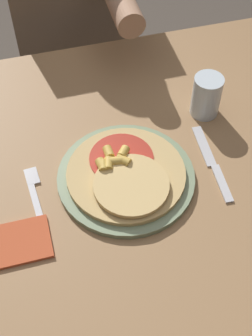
{
  "coord_description": "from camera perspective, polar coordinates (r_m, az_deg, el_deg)",
  "views": [
    {
      "loc": [
        -0.12,
        -0.6,
        1.58
      ],
      "look_at": [
        0.03,
        -0.01,
        0.79
      ],
      "focal_mm": 50.0,
      "sensor_mm": 36.0,
      "label": 1
    }
  ],
  "objects": [
    {
      "name": "knife",
      "position": [
        1.06,
        10.51,
        0.5
      ],
      "size": [
        0.03,
        0.22,
        0.0
      ],
      "color": "silver",
      "rests_on": "dining_table"
    },
    {
      "name": "napkin",
      "position": [
        0.96,
        -13.32,
        -8.91
      ],
      "size": [
        0.14,
        0.1,
        0.01
      ],
      "color": "#C6512D",
      "rests_on": "dining_table"
    },
    {
      "name": "person_diner",
      "position": [
        1.59,
        -7.17,
        18.48
      ],
      "size": [
        0.35,
        0.52,
        1.21
      ],
      "color": "#2D2D38",
      "rests_on": "ground_plane"
    },
    {
      "name": "pizza",
      "position": [
        1.0,
        -0.01,
        -0.78
      ],
      "size": [
        0.26,
        0.26,
        0.04
      ],
      "color": "tan",
      "rests_on": "plate"
    },
    {
      "name": "ground_plane",
      "position": [
        1.69,
        -1.26,
        -16.64
      ],
      "size": [
        8.0,
        8.0,
        0.0
      ],
      "primitive_type": "plane",
      "color": "brown"
    },
    {
      "name": "dining_table",
      "position": [
        1.11,
        -1.85,
        -4.41
      ],
      "size": [
        1.22,
        0.93,
        0.75
      ],
      "color": "#9E754C",
      "rests_on": "ground_plane"
    },
    {
      "name": "fork",
      "position": [
        1.01,
        -10.99,
        -3.3
      ],
      "size": [
        0.03,
        0.18,
        0.0
      ],
      "color": "silver",
      "rests_on": "dining_table"
    },
    {
      "name": "plate",
      "position": [
        1.01,
        -0.0,
        -1.14
      ],
      "size": [
        0.3,
        0.3,
        0.01
      ],
      "color": "gray",
      "rests_on": "dining_table"
    },
    {
      "name": "drinking_glass",
      "position": [
        1.13,
        9.78,
        8.66
      ],
      "size": [
        0.07,
        0.07,
        0.1
      ],
      "color": "silver",
      "rests_on": "dining_table"
    }
  ]
}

